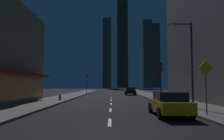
# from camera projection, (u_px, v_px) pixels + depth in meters

# --- Properties ---
(ground_plane) EXTENTS (78.00, 136.00, 0.10)m
(ground_plane) POSITION_uv_depth(u_px,v_px,m) (112.00, 95.00, 39.23)
(ground_plane) COLOR black
(sidewalk_right) EXTENTS (4.00, 76.00, 0.15)m
(sidewalk_right) POSITION_uv_depth(u_px,v_px,m) (150.00, 95.00, 39.21)
(sidewalk_right) COLOR #605E59
(sidewalk_right) RESTS_ON ground
(sidewalk_left) EXTENTS (4.00, 76.00, 0.15)m
(sidewalk_left) POSITION_uv_depth(u_px,v_px,m) (75.00, 95.00, 39.27)
(sidewalk_left) COLOR #605E59
(sidewalk_left) RESTS_ON ground
(lane_marking_center) EXTENTS (0.16, 28.20, 0.01)m
(lane_marking_center) POSITION_uv_depth(u_px,v_px,m) (112.00, 107.00, 18.29)
(lane_marking_center) COLOR silver
(lane_marking_center) RESTS_ON ground
(skyscraper_distant_tall) EXTENTS (5.10, 6.47, 42.41)m
(skyscraper_distant_tall) POSITION_uv_depth(u_px,v_px,m) (108.00, 53.00, 128.31)
(skyscraper_distant_tall) COLOR #4B4738
(skyscraper_distant_tall) RESTS_ON ground
(skyscraper_distant_mid) EXTENTS (8.11, 5.48, 66.45)m
(skyscraper_distant_mid) POSITION_uv_depth(u_px,v_px,m) (123.00, 44.00, 160.11)
(skyscraper_distant_mid) COLOR #302E24
(skyscraper_distant_mid) RESTS_ON ground
(skyscraper_distant_short) EXTENTS (5.80, 7.41, 45.40)m
(skyscraper_distant_short) POSITION_uv_depth(u_px,v_px,m) (148.00, 54.00, 141.51)
(skyscraper_distant_short) COLOR brown
(skyscraper_distant_short) RESTS_ON ground
(skyscraper_distant_slender) EXTENTS (5.98, 6.12, 48.85)m
(skyscraper_distant_slender) POSITION_uv_depth(u_px,v_px,m) (156.00, 55.00, 160.35)
(skyscraper_distant_slender) COLOR #3F3B2F
(skyscraper_distant_slender) RESTS_ON ground
(car_parked_near) EXTENTS (1.98, 4.24, 1.45)m
(car_parked_near) POSITION_uv_depth(u_px,v_px,m) (170.00, 104.00, 12.83)
(car_parked_near) COLOR gold
(car_parked_near) RESTS_ON ground
(car_parked_far) EXTENTS (1.98, 4.24, 1.45)m
(car_parked_far) POSITION_uv_depth(u_px,v_px,m) (131.00, 91.00, 40.13)
(car_parked_far) COLOR black
(car_parked_far) RESTS_ON ground
(fire_hydrant_far_left) EXTENTS (0.42, 0.30, 0.65)m
(fire_hydrant_far_left) POSITION_uv_depth(u_px,v_px,m) (61.00, 97.00, 24.33)
(fire_hydrant_far_left) COLOR red
(fire_hydrant_far_left) RESTS_ON sidewalk_left
(traffic_light_near_right) EXTENTS (0.32, 0.48, 4.20)m
(traffic_light_near_right) POSITION_uv_depth(u_px,v_px,m) (162.00, 73.00, 23.15)
(traffic_light_near_right) COLOR #2D2D2D
(traffic_light_near_right) RESTS_ON sidewalk_right
(traffic_light_far_left) EXTENTS (0.32, 0.48, 4.20)m
(traffic_light_far_left) POSITION_uv_depth(u_px,v_px,m) (88.00, 79.00, 46.78)
(traffic_light_far_left) COLOR #2D2D2D
(traffic_light_far_left) RESTS_ON sidewalk_left
(street_lamp_right) EXTENTS (1.96, 0.56, 6.58)m
(street_lamp_right) POSITION_uv_depth(u_px,v_px,m) (182.00, 43.00, 16.10)
(street_lamp_right) COLOR #38383D
(street_lamp_right) RESTS_ON sidewalk_right
(pedestrian_crossing_sign) EXTENTS (0.91, 0.08, 3.15)m
(pedestrian_crossing_sign) POSITION_uv_depth(u_px,v_px,m) (207.00, 82.00, 12.27)
(pedestrian_crossing_sign) COLOR slate
(pedestrian_crossing_sign) RESTS_ON sidewalk_right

